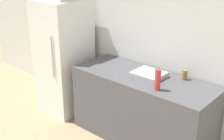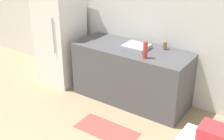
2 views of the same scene
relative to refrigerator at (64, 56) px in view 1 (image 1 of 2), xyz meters
The scene contains 6 objects.
wall_back 1.54m from the refrigerator, 18.18° to the left, with size 8.00×0.06×2.60m, color silver.
refrigerator is the anchor object (origin of this frame).
counter 1.46m from the refrigerator, ahead, with size 1.83×0.69×0.89m, color #4C4C51.
sink_basin 1.46m from the refrigerator, ahead, with size 0.37×0.33×0.06m, color #9EA3A8.
bottle_tall 1.75m from the refrigerator, ahead, with size 0.07×0.07×0.24m, color red.
bottle_short 1.85m from the refrigerator, 10.00° to the left, with size 0.06×0.06×0.12m, color olive.
Camera 1 is at (2.01, -0.01, 2.39)m, focal length 50.00 mm.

